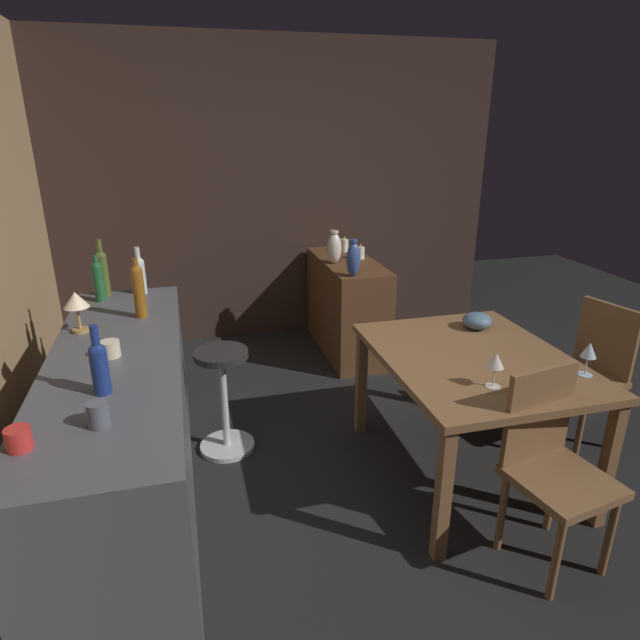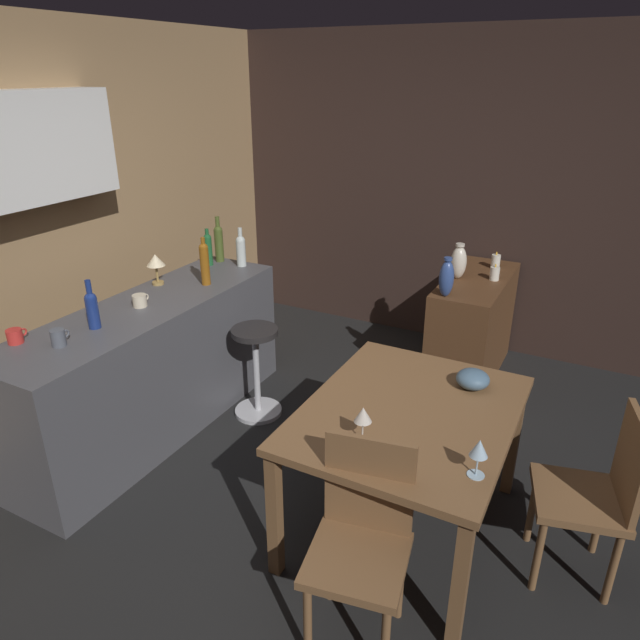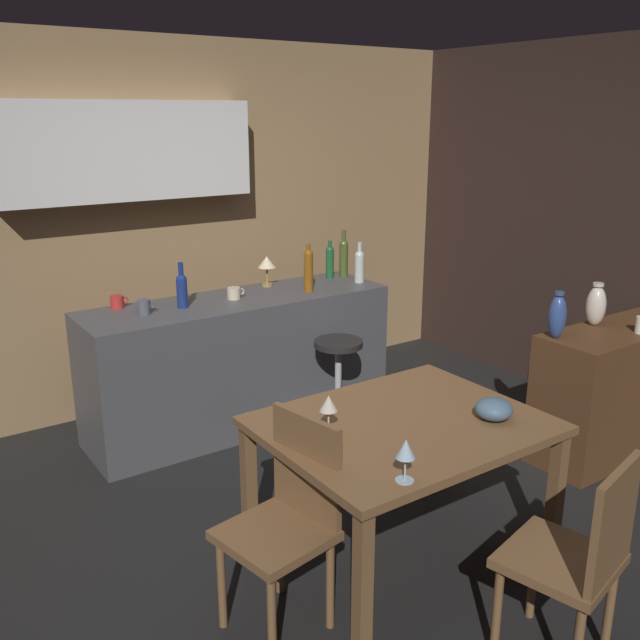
% 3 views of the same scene
% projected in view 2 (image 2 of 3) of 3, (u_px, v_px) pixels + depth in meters
% --- Properties ---
extents(ground_plane, '(9.00, 9.00, 0.00)m').
position_uv_depth(ground_plane, '(319.00, 503.00, 3.29)').
color(ground_plane, black).
extents(wall_kitchen_back, '(5.20, 0.33, 2.60)m').
position_uv_depth(wall_kitchen_back, '(18.00, 221.00, 3.57)').
color(wall_kitchen_back, '#9E7A51').
rests_on(wall_kitchen_back, ground_plane).
extents(wall_side_right, '(0.10, 4.40, 2.60)m').
position_uv_depth(wall_side_right, '(426.00, 192.00, 4.97)').
color(wall_side_right, '#33231E').
rests_on(wall_side_right, ground_plane).
extents(dining_table, '(1.24, 0.98, 0.74)m').
position_uv_depth(dining_table, '(409.00, 424.00, 2.86)').
color(dining_table, brown).
rests_on(dining_table, ground_plane).
extents(kitchen_counter, '(2.10, 0.60, 0.90)m').
position_uv_depth(kitchen_counter, '(152.00, 368.00, 3.83)').
color(kitchen_counter, '#4C4C51').
rests_on(kitchen_counter, ground_plane).
extents(sideboard_cabinet, '(1.10, 0.44, 0.82)m').
position_uv_depth(sideboard_cabinet, '(472.00, 328.00, 4.53)').
color(sideboard_cabinet, '#56351E').
rests_on(sideboard_cabinet, ground_plane).
extents(chair_near_window, '(0.46, 0.46, 0.91)m').
position_uv_depth(chair_near_window, '(362.00, 537.00, 2.38)').
color(chair_near_window, brown).
rests_on(chair_near_window, ground_plane).
extents(chair_by_doorway, '(0.48, 0.48, 0.90)m').
position_uv_depth(chair_by_doorway, '(596.00, 492.00, 2.65)').
color(chair_by_doorway, brown).
rests_on(chair_by_doorway, ground_plane).
extents(bar_stool, '(0.34, 0.34, 0.66)m').
position_uv_depth(bar_stool, '(256.00, 369.00, 4.02)').
color(bar_stool, '#262323').
rests_on(bar_stool, ground_plane).
extents(wine_glass_left, '(0.08, 0.08, 0.17)m').
position_uv_depth(wine_glass_left, '(479.00, 449.00, 2.32)').
color(wine_glass_left, silver).
rests_on(wine_glass_left, dining_table).
extents(wine_glass_right, '(0.08, 0.08, 0.17)m').
position_uv_depth(wine_glass_right, '(363.00, 416.00, 2.54)').
color(wine_glass_right, silver).
rests_on(wine_glass_right, dining_table).
extents(fruit_bowl, '(0.17, 0.17, 0.10)m').
position_uv_depth(fruit_bowl, '(473.00, 379.00, 3.01)').
color(fruit_bowl, slate).
rests_on(fruit_bowl, dining_table).
extents(wine_bottle_amber, '(0.06, 0.06, 0.33)m').
position_uv_depth(wine_bottle_amber, '(205.00, 262.00, 3.95)').
color(wine_bottle_amber, '#8C5114').
rests_on(wine_bottle_amber, kitchen_counter).
extents(wine_bottle_olive, '(0.07, 0.07, 0.35)m').
position_uv_depth(wine_bottle_olive, '(219.00, 241.00, 4.43)').
color(wine_bottle_olive, '#475623').
rests_on(wine_bottle_olive, kitchen_counter).
extents(wine_bottle_clear, '(0.07, 0.07, 0.29)m').
position_uv_depth(wine_bottle_clear, '(241.00, 249.00, 4.34)').
color(wine_bottle_clear, silver).
rests_on(wine_bottle_clear, kitchen_counter).
extents(wine_bottle_cobalt, '(0.07, 0.07, 0.29)m').
position_uv_depth(wine_bottle_cobalt, '(92.00, 308.00, 3.29)').
color(wine_bottle_cobalt, navy).
rests_on(wine_bottle_cobalt, kitchen_counter).
extents(wine_bottle_green, '(0.06, 0.06, 0.28)m').
position_uv_depth(wine_bottle_green, '(208.00, 248.00, 4.36)').
color(wine_bottle_green, '#1E592D').
rests_on(wine_bottle_green, kitchen_counter).
extents(cup_red, '(0.12, 0.08, 0.08)m').
position_uv_depth(cup_red, '(15.00, 336.00, 3.14)').
color(cup_red, red).
rests_on(cup_red, kitchen_counter).
extents(cup_slate, '(0.11, 0.08, 0.09)m').
position_uv_depth(cup_slate, '(58.00, 338.00, 3.10)').
color(cup_slate, '#515660').
rests_on(cup_slate, kitchen_counter).
extents(cup_cream, '(0.12, 0.09, 0.08)m').
position_uv_depth(cup_cream, '(140.00, 301.00, 3.62)').
color(cup_cream, beige).
rests_on(cup_cream, kitchen_counter).
extents(counter_lamp, '(0.13, 0.13, 0.22)m').
position_uv_depth(counter_lamp, '(156.00, 262.00, 3.95)').
color(counter_lamp, '#A58447').
rests_on(counter_lamp, kitchen_counter).
extents(pillar_candle_tall, '(0.07, 0.07, 0.13)m').
position_uv_depth(pillar_candle_tall, '(495.00, 274.00, 4.31)').
color(pillar_candle_tall, white).
rests_on(pillar_candle_tall, sideboard_cabinet).
extents(pillar_candle_short, '(0.07, 0.07, 0.14)m').
position_uv_depth(pillar_candle_short, '(496.00, 262.00, 4.56)').
color(pillar_candle_short, white).
rests_on(pillar_candle_short, sideboard_cabinet).
extents(vase_ceramic_ivory, '(0.12, 0.12, 0.27)m').
position_uv_depth(vase_ceramic_ivory, '(458.00, 262.00, 4.32)').
color(vase_ceramic_ivory, beige).
rests_on(vase_ceramic_ivory, sideboard_cabinet).
extents(vase_ceramic_blue, '(0.10, 0.10, 0.28)m').
position_uv_depth(vase_ceramic_blue, '(446.00, 278.00, 3.97)').
color(vase_ceramic_blue, '#334C8C').
rests_on(vase_ceramic_blue, sideboard_cabinet).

